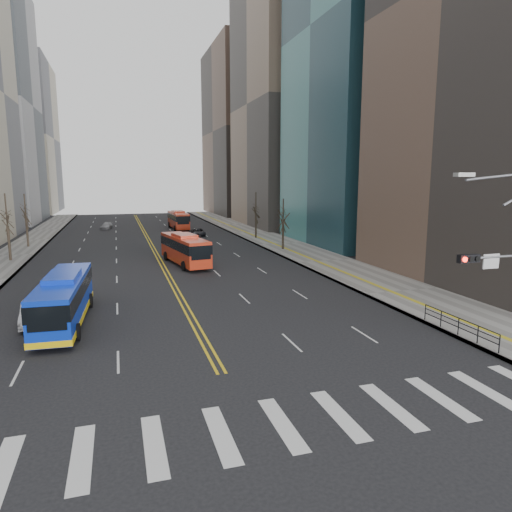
% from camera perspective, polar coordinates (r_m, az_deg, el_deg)
% --- Properties ---
extents(ground, '(220.00, 220.00, 0.00)m').
position_cam_1_polar(ground, '(18.01, -0.49, -20.80)').
color(ground, black).
extents(sidewalk_right, '(7.00, 130.00, 0.15)m').
position_cam_1_polar(sidewalk_right, '(64.41, 3.08, 1.54)').
color(sidewalk_right, slate).
rests_on(sidewalk_right, ground).
extents(sidewalk_left, '(5.00, 130.00, 0.15)m').
position_cam_1_polar(sidewalk_left, '(61.77, -28.07, 0.07)').
color(sidewalk_left, slate).
rests_on(sidewalk_left, ground).
extents(crosswalk, '(26.70, 4.00, 0.01)m').
position_cam_1_polar(crosswalk, '(18.00, -0.49, -20.79)').
color(crosswalk, silver).
rests_on(crosswalk, ground).
extents(centerline, '(0.55, 100.00, 0.01)m').
position_cam_1_polar(centerline, '(70.62, -13.27, 1.96)').
color(centerline, gold).
rests_on(centerline, ground).
extents(office_towers, '(83.00, 134.00, 58.00)m').
position_cam_1_polar(office_towers, '(84.82, -14.49, 19.39)').
color(office_towers, gray).
rests_on(office_towers, ground).
extents(pedestrian_railing, '(0.06, 6.06, 1.02)m').
position_cam_1_polar(pedestrian_railing, '(29.24, 24.00, -7.71)').
color(pedestrian_railing, black).
rests_on(pedestrian_railing, sidewalk_right).
extents(street_trees, '(35.20, 47.20, 7.60)m').
position_cam_1_polar(street_trees, '(49.70, -20.17, 4.14)').
color(street_trees, '#2C221A').
rests_on(street_trees, ground).
extents(blue_bus, '(2.99, 11.10, 3.23)m').
position_cam_1_polar(blue_bus, '(31.42, -22.88, -4.82)').
color(blue_bus, '#0D33CE').
rests_on(blue_bus, ground).
extents(red_bus_near, '(4.10, 10.64, 3.31)m').
position_cam_1_polar(red_bus_near, '(49.48, -8.91, 1.06)').
color(red_bus_near, red).
rests_on(red_bus_near, ground).
extents(red_bus_far, '(2.95, 10.59, 3.35)m').
position_cam_1_polar(red_bus_far, '(85.05, -9.69, 4.60)').
color(red_bus_far, red).
rests_on(red_bus_far, ground).
extents(car_white, '(1.85, 4.50, 1.45)m').
position_cam_1_polar(car_white, '(32.37, -25.89, -6.39)').
color(car_white, silver).
rests_on(car_white, ground).
extents(car_dark_mid, '(3.00, 4.60, 1.46)m').
position_cam_1_polar(car_dark_mid, '(66.36, -7.80, 2.28)').
color(car_dark_mid, black).
rests_on(car_dark_mid, ground).
extents(car_silver, '(2.45, 4.27, 1.16)m').
position_cam_1_polar(car_silver, '(88.17, -18.16, 3.60)').
color(car_silver, gray).
rests_on(car_silver, ground).
extents(car_dark_far, '(2.03, 4.19, 1.15)m').
position_cam_1_polar(car_dark_far, '(74.43, -7.19, 2.96)').
color(car_dark_far, black).
rests_on(car_dark_far, ground).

